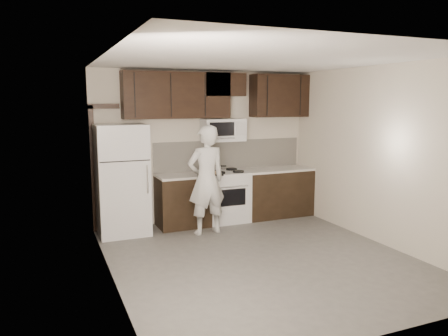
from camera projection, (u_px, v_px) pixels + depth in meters
floor at (260, 258)px, 6.08m from camera, size 4.50×4.50×0.00m
back_wall at (204, 146)px, 7.93m from camera, size 4.00×0.00×4.00m
ceiling at (263, 59)px, 5.67m from camera, size 4.50×4.50×0.00m
counter_run at (241, 195)px, 8.01m from camera, size 2.95×0.64×0.91m
stove at (226, 196)px, 7.89m from camera, size 0.76×0.66×0.94m
backsplash at (229, 154)px, 8.13m from camera, size 2.90×0.02×0.54m
upper_cabinets at (218, 94)px, 7.70m from camera, size 3.48×0.35×0.78m
microwave at (223, 130)px, 7.82m from camera, size 0.76×0.42×0.40m
refrigerator at (122, 180)px, 7.07m from camera, size 0.80×0.76×1.80m
door_trim at (95, 157)px, 7.17m from camera, size 0.50×0.08×2.12m
saucepan at (213, 167)px, 7.88m from camera, size 0.31×0.20×0.18m
baking_tray at (210, 174)px, 7.53m from camera, size 0.52×0.45×0.02m
pizza at (210, 173)px, 7.53m from camera, size 0.37×0.37×0.02m
person at (206, 180)px, 7.09m from camera, size 0.69×0.50×1.79m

